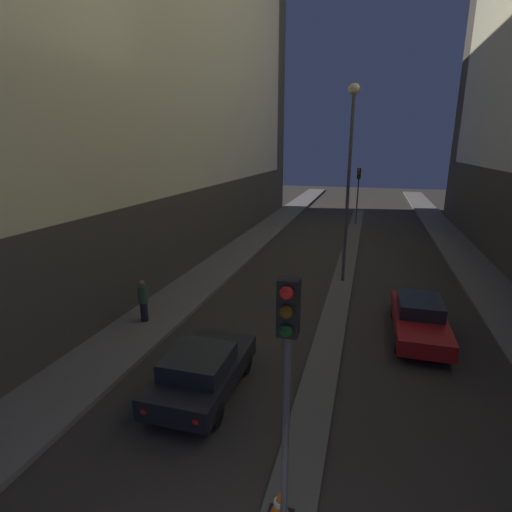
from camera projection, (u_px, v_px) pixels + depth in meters
The scene contains 9 objects.
building_left at pixel (161, 32), 22.79m from camera, with size 6.01×40.14×26.02m.
median_strip at pixel (347, 261), 23.98m from camera, with size 1.03×39.57×0.10m.
traffic_light_near at pixel (287, 359), 6.14m from camera, with size 0.32×0.42×4.81m.
traffic_light_mid at pixel (358, 183), 34.14m from camera, with size 0.32×0.42×4.81m.
street_lamp at pixel (350, 154), 18.76m from camera, with size 0.52×0.52×9.39m.
traffic_cone_near at pixel (280, 505), 7.33m from camera, with size 0.49×0.49×0.64m.
car_left_lane at pixel (202, 370), 11.14m from camera, with size 1.93×4.07×1.37m.
car_right_lane at pixel (419, 318), 14.54m from camera, with size 1.76×4.69×1.36m.
pedestrian_on_left_sidewalk at pixel (143, 300), 15.36m from camera, with size 0.39×0.39×1.67m.
Camera 1 is at (1.05, -2.85, 6.79)m, focal length 28.00 mm.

